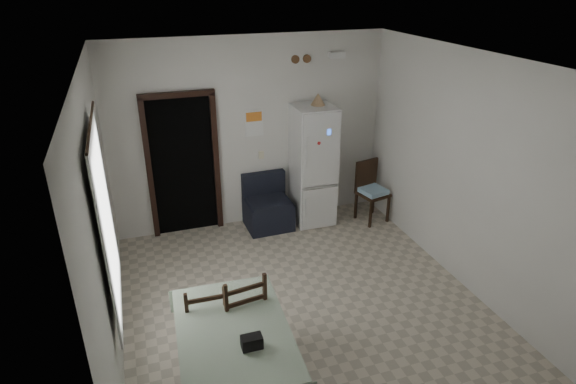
# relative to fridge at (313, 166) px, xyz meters

# --- Properties ---
(ground) EXTENTS (4.50, 4.50, 0.00)m
(ground) POSITION_rel_fridge_xyz_m (-0.89, -1.93, -0.94)
(ground) COLOR #B3A892
(ground) RESTS_ON ground
(ceiling) EXTENTS (4.20, 4.50, 0.02)m
(ceiling) POSITION_rel_fridge_xyz_m (-0.89, -1.93, 1.96)
(ceiling) COLOR white
(ceiling) RESTS_ON ground
(wall_back) EXTENTS (4.20, 0.02, 2.90)m
(wall_back) POSITION_rel_fridge_xyz_m (-0.89, 0.32, 0.51)
(wall_back) COLOR silver
(wall_back) RESTS_ON ground
(wall_front) EXTENTS (4.20, 0.02, 2.90)m
(wall_front) POSITION_rel_fridge_xyz_m (-0.89, -4.18, 0.51)
(wall_front) COLOR silver
(wall_front) RESTS_ON ground
(wall_left) EXTENTS (0.02, 4.50, 2.90)m
(wall_left) POSITION_rel_fridge_xyz_m (-2.99, -1.93, 0.51)
(wall_left) COLOR silver
(wall_left) RESTS_ON ground
(wall_right) EXTENTS (0.02, 4.50, 2.90)m
(wall_right) POSITION_rel_fridge_xyz_m (1.21, -1.93, 0.51)
(wall_right) COLOR silver
(wall_right) RESTS_ON ground
(doorway) EXTENTS (1.06, 0.52, 2.22)m
(doorway) POSITION_rel_fridge_xyz_m (-1.94, 0.52, 0.12)
(doorway) COLOR black
(doorway) RESTS_ON ground
(window_recess) EXTENTS (0.10, 1.20, 1.60)m
(window_recess) POSITION_rel_fridge_xyz_m (-3.04, -2.13, 0.61)
(window_recess) COLOR silver
(window_recess) RESTS_ON ground
(curtain) EXTENTS (0.02, 1.45, 1.85)m
(curtain) POSITION_rel_fridge_xyz_m (-2.93, -2.13, 0.61)
(curtain) COLOR white
(curtain) RESTS_ON ground
(curtain_rod) EXTENTS (0.02, 1.60, 0.02)m
(curtain_rod) POSITION_rel_fridge_xyz_m (-2.92, -2.13, 1.56)
(curtain_rod) COLOR black
(curtain_rod) RESTS_ON ground
(calendar) EXTENTS (0.28, 0.02, 0.40)m
(calendar) POSITION_rel_fridge_xyz_m (-0.84, 0.31, 0.68)
(calendar) COLOR white
(calendar) RESTS_ON ground
(calendar_image) EXTENTS (0.24, 0.01, 0.14)m
(calendar_image) POSITION_rel_fridge_xyz_m (-0.84, 0.30, 0.78)
(calendar_image) COLOR orange
(calendar_image) RESTS_ON ground
(light_switch) EXTENTS (0.08, 0.02, 0.12)m
(light_switch) POSITION_rel_fridge_xyz_m (-0.74, 0.31, 0.16)
(light_switch) COLOR beige
(light_switch) RESTS_ON ground
(vent_left) EXTENTS (0.12, 0.03, 0.12)m
(vent_left) POSITION_rel_fridge_xyz_m (-0.19, 0.30, 1.58)
(vent_left) COLOR brown
(vent_left) RESTS_ON ground
(vent_right) EXTENTS (0.12, 0.03, 0.12)m
(vent_right) POSITION_rel_fridge_xyz_m (-0.01, 0.30, 1.58)
(vent_right) COLOR brown
(vent_right) RESTS_ON ground
(emergency_light) EXTENTS (0.25, 0.07, 0.09)m
(emergency_light) POSITION_rel_fridge_xyz_m (0.46, 0.28, 1.61)
(emergency_light) COLOR white
(emergency_light) RESTS_ON ground
(fridge) EXTENTS (0.62, 0.62, 1.88)m
(fridge) POSITION_rel_fridge_xyz_m (0.00, 0.00, 0.00)
(fridge) COLOR silver
(fridge) RESTS_ON ground
(tan_cone) EXTENTS (0.23, 0.23, 0.18)m
(tan_cone) POSITION_rel_fridge_xyz_m (0.07, 0.04, 1.03)
(tan_cone) COLOR tan
(tan_cone) RESTS_ON fridge
(navy_seat) EXTENTS (0.70, 0.68, 0.83)m
(navy_seat) POSITION_rel_fridge_xyz_m (-0.74, -0.00, -0.53)
(navy_seat) COLOR black
(navy_seat) RESTS_ON ground
(corner_chair) EXTENTS (0.51, 0.51, 0.98)m
(corner_chair) POSITION_rel_fridge_xyz_m (0.91, -0.32, -0.45)
(corner_chair) COLOR black
(corner_chair) RESTS_ON ground
(dining_table) EXTENTS (1.06, 1.55, 0.78)m
(dining_table) POSITION_rel_fridge_xyz_m (-1.97, -3.10, -0.55)
(dining_table) COLOR #94A68E
(dining_table) RESTS_ON ground
(black_bag) EXTENTS (0.18, 0.11, 0.12)m
(black_bag) POSITION_rel_fridge_xyz_m (-1.87, -3.36, -0.10)
(black_bag) COLOR black
(black_bag) RESTS_ON dining_table
(dining_chair_far_left) EXTENTS (0.43, 0.43, 0.98)m
(dining_chair_far_left) POSITION_rel_fridge_xyz_m (-2.14, -2.53, -0.45)
(dining_chair_far_left) COLOR black
(dining_chair_far_left) RESTS_ON ground
(dining_chair_far_right) EXTENTS (0.52, 0.52, 1.08)m
(dining_chair_far_right) POSITION_rel_fridge_xyz_m (-1.80, -2.59, -0.40)
(dining_chair_far_right) COLOR black
(dining_chair_far_right) RESTS_ON ground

